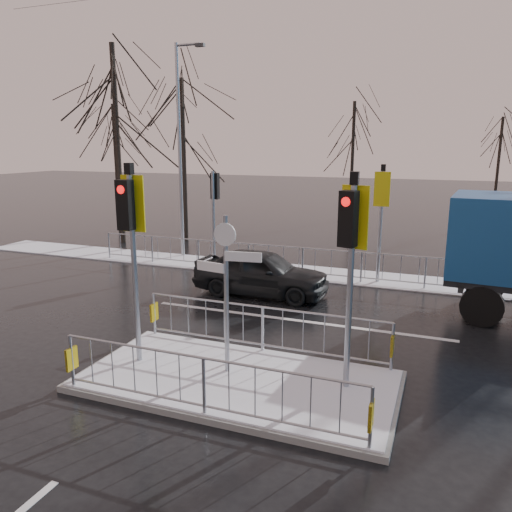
% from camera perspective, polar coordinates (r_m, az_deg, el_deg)
% --- Properties ---
extents(ground, '(120.00, 120.00, 0.00)m').
position_cam_1_polar(ground, '(9.87, -2.14, -14.43)').
color(ground, black).
rests_on(ground, ground).
extents(snow_verge, '(30.00, 2.00, 0.04)m').
position_cam_1_polar(snow_verge, '(17.60, 8.97, -2.19)').
color(snow_verge, silver).
rests_on(snow_verge, ground).
extents(lane_markings, '(8.00, 11.38, 0.01)m').
position_cam_1_polar(lane_markings, '(9.60, -2.95, -15.25)').
color(lane_markings, silver).
rests_on(lane_markings, ground).
extents(traffic_island, '(6.00, 3.04, 4.15)m').
position_cam_1_polar(traffic_island, '(9.71, -2.19, -12.34)').
color(traffic_island, slate).
rests_on(traffic_island, ground).
extents(far_kerb_fixtures, '(18.00, 0.65, 3.83)m').
position_cam_1_polar(far_kerb_fixtures, '(16.83, 9.69, 0.59)').
color(far_kerb_fixtures, '#9298A0').
rests_on(far_kerb_fixtures, ground).
extents(car_far_lane, '(4.13, 1.71, 1.40)m').
position_cam_1_polar(car_far_lane, '(15.10, 0.59, -1.87)').
color(car_far_lane, black).
rests_on(car_far_lane, ground).
extents(tree_near_a, '(4.75, 4.75, 8.97)m').
position_cam_1_polar(tree_near_a, '(23.70, -15.77, 16.16)').
color(tree_near_a, black).
rests_on(tree_near_a, ground).
extents(tree_near_b, '(4.00, 4.00, 7.55)m').
position_cam_1_polar(tree_near_b, '(23.56, -8.34, 14.16)').
color(tree_near_b, black).
rests_on(tree_near_b, ground).
extents(tree_near_c, '(3.50, 3.50, 6.61)m').
position_cam_1_polar(tree_near_c, '(26.85, -15.82, 12.26)').
color(tree_near_c, black).
rests_on(tree_near_c, ground).
extents(tree_far_a, '(3.75, 3.75, 7.08)m').
position_cam_1_polar(tree_far_a, '(30.56, 11.05, 13.10)').
color(tree_far_a, black).
rests_on(tree_far_a, ground).
extents(tree_far_b, '(3.25, 3.25, 6.14)m').
position_cam_1_polar(tree_far_b, '(32.16, 26.09, 10.89)').
color(tree_far_b, black).
rests_on(tree_far_b, ground).
extents(street_lamp_left, '(1.25, 0.18, 8.20)m').
position_cam_1_polar(street_lamp_left, '(20.17, -8.56, 12.55)').
color(street_lamp_left, '#9298A0').
rests_on(street_lamp_left, ground).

